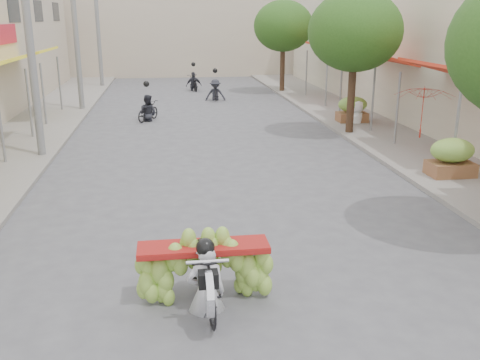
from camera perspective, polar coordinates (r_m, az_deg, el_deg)
name	(u,v)px	position (r m, az deg, el deg)	size (l,w,h in m)	color
sidewalk_left	(14,137)	(21.31, -22.92, 4.20)	(4.00, 60.00, 0.12)	gray
sidewalk_right	(379,127)	(22.25, 14.61, 5.49)	(4.00, 60.00, 0.12)	gray
far_building	(181,28)	(43.17, -6.27, 15.85)	(20.00, 6.00, 7.00)	#BAAA93
utility_pole_mid	(28,26)	(17.59, -21.68, 15.00)	(0.60, 0.24, 8.00)	slate
utility_pole_far	(75,23)	(26.44, -17.20, 15.71)	(0.60, 0.24, 8.00)	slate
utility_pole_back	(98,21)	(35.36, -14.96, 16.03)	(0.60, 0.24, 8.00)	slate
street_tree_mid	(355,32)	(20.34, 12.18, 15.21)	(3.40, 3.40, 5.25)	#3A2719
street_tree_far	(283,26)	(31.89, 4.64, 16.04)	(3.40, 3.40, 5.25)	#3A2719
produce_crate_mid	(452,154)	(15.62, 21.67, 2.55)	(1.20, 0.88, 1.16)	brown
produce_crate_far	(352,107)	(22.77, 11.91, 7.60)	(1.20, 0.88, 1.16)	brown
banana_motorbike	(205,266)	(8.22, -3.78, -9.09)	(2.20, 1.88, 2.01)	black
market_umbrella	(426,86)	(16.63, 19.18, 9.48)	(1.73, 1.73, 1.56)	#A92216
pedestrian	(358,101)	(22.48, 12.45, 8.27)	(1.02, 0.80, 1.82)	white
bg_motorbike_a	(147,103)	(23.39, -9.86, 8.09)	(1.20, 1.57, 1.95)	black
bg_motorbike_b	(215,84)	(28.85, -2.66, 10.17)	(1.08, 1.58, 1.95)	black
bg_motorbike_c	(194,78)	(32.88, -4.97, 10.83)	(1.04, 1.70, 1.95)	black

